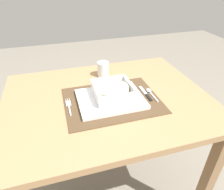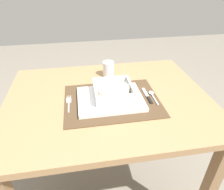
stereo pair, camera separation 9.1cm
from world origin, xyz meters
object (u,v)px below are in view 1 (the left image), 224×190
Objects in this scene: fork at (69,105)px; drinking_glass at (103,70)px; porridge_bowl at (113,91)px; spoon at (150,92)px; dining_table at (107,114)px; butter_knife at (146,94)px.

fork is 1.58× the size of drinking_glass.
spoon is (0.18, -0.00, -0.03)m from porridge_bowl.
dining_table is 6.99× the size of butter_knife.
drinking_glass is (0.04, 0.21, 0.14)m from dining_table.
dining_table is 0.15m from porridge_bowl.
fork is 0.32m from drinking_glass.
butter_knife is 1.65× the size of drinking_glass.
spoon reaches higher than dining_table.
fork reaches higher than dining_table.
drinking_glass reaches higher than dining_table.
drinking_glass is (-0.15, 0.25, 0.03)m from butter_knife.
spoon is at bearing -0.73° from porridge_bowl.
spoon reaches higher than fork.
drinking_glass is at bearing 43.12° from fork.
fork is (-0.20, -0.00, -0.04)m from porridge_bowl.
butter_knife reaches higher than fork.
dining_table is 0.24m from spoon.
butter_knife is at bearing -59.21° from drinking_glass.
spoon reaches higher than butter_knife.
butter_knife is at bearing -6.11° from fork.
drinking_glass reaches higher than butter_knife.
drinking_glass is (0.01, 0.23, -0.00)m from porridge_bowl.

